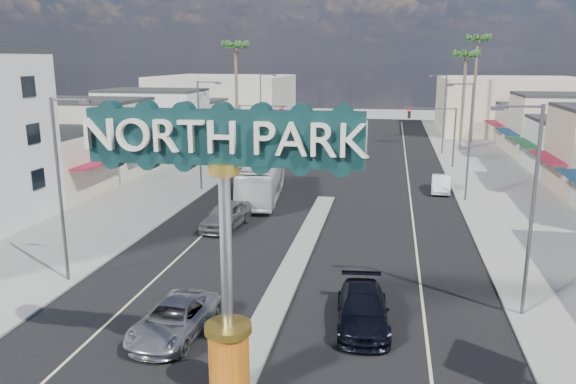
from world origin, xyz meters
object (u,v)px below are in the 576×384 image
at_px(streetlight_r_near, 529,201).
at_px(car_parked_left, 226,215).
at_px(palm_right_far, 478,45).
at_px(suv_right, 363,309).
at_px(streetlight_l_far, 262,107).
at_px(city_bus, 262,179).
at_px(streetlight_r_mid, 468,136).
at_px(suv_left, 174,319).
at_px(palm_right_mid, 466,60).
at_px(streetlight_l_mid, 201,130).
at_px(traffic_signal_left, 257,121).
at_px(streetlight_r_far, 443,110).
at_px(traffic_signal_right, 436,125).
at_px(gateway_sign, 225,223).
at_px(car_parked_right, 441,184).
at_px(palm_left_far, 236,51).
at_px(streetlight_l_near, 62,181).

bearing_deg(streetlight_r_near, car_parked_left, 147.60).
distance_m(palm_right_far, suv_right, 56.48).
height_order(streetlight_l_far, city_bus, streetlight_l_far).
distance_m(streetlight_r_mid, suv_left, 28.26).
relative_size(palm_right_mid, palm_right_far, 0.86).
relative_size(streetlight_l_mid, palm_right_mid, 0.74).
height_order(suv_left, suv_right, suv_right).
bearing_deg(streetlight_l_mid, suv_right, -57.01).
bearing_deg(traffic_signal_left, streetlight_r_far, 22.20).
height_order(traffic_signal_right, palm_right_mid, palm_right_mid).
xyz_separation_m(gateway_sign, streetlight_r_near, (10.43, 8.02, -0.86)).
distance_m(gateway_sign, traffic_signal_left, 43.04).
height_order(traffic_signal_left, city_bus, traffic_signal_left).
xyz_separation_m(palm_right_mid, car_parked_left, (-18.50, -35.89, -9.75)).
height_order(streetlight_l_mid, car_parked_right, streetlight_l_mid).
bearing_deg(palm_left_far, city_bus, -69.77).
height_order(gateway_sign, palm_right_far, palm_right_far).
relative_size(gateway_sign, city_bus, 0.82).
height_order(streetlight_r_near, suv_left, streetlight_r_near).
relative_size(streetlight_l_mid, suv_left, 1.79).
bearing_deg(streetlight_l_far, city_bus, -77.07).
distance_m(streetlight_r_far, palm_left_far, 24.38).
xyz_separation_m(streetlight_l_near, suv_left, (7.09, -4.29, -4.37)).
distance_m(traffic_signal_left, traffic_signal_right, 18.37).
bearing_deg(streetlight_r_mid, streetlight_l_near, -136.21).
distance_m(streetlight_l_near, palm_right_far, 58.35).
relative_size(streetlight_l_mid, streetlight_r_mid, 1.00).
bearing_deg(city_bus, car_parked_left, -99.56).
relative_size(streetlight_l_mid, suv_right, 1.76).
relative_size(palm_right_far, car_parked_right, 3.35).
relative_size(traffic_signal_right, streetlight_l_mid, 0.67).
bearing_deg(palm_right_far, streetlight_r_far, -114.55).
xyz_separation_m(palm_left_far, car_parked_left, (7.50, -29.89, -10.64)).
distance_m(gateway_sign, streetlight_l_far, 51.10).
xyz_separation_m(car_parked_left, city_bus, (0.53, 8.11, 0.70)).
bearing_deg(city_bus, palm_right_mid, 51.26).
xyz_separation_m(streetlight_l_far, car_parked_right, (19.43, -19.01, -4.37)).
bearing_deg(suv_left, palm_right_far, 76.55).
distance_m(streetlight_r_near, city_bus, 24.12).
relative_size(traffic_signal_left, streetlight_l_far, 0.67).
bearing_deg(suv_right, traffic_signal_left, 105.02).
xyz_separation_m(gateway_sign, suv_right, (3.94, 5.88, -5.19)).
bearing_deg(car_parked_left, city_bus, 93.19).
relative_size(streetlight_l_far, suv_left, 1.79).
xyz_separation_m(streetlight_r_mid, car_parked_left, (-15.93, -9.89, -4.21)).
xyz_separation_m(gateway_sign, streetlight_l_mid, (-10.43, 28.02, -0.86)).
distance_m(traffic_signal_left, palm_right_far, 31.22).
height_order(streetlight_r_mid, car_parked_left, streetlight_r_mid).
bearing_deg(gateway_sign, streetlight_l_far, 101.78).
xyz_separation_m(palm_left_far, palm_right_mid, (26.00, 6.00, -0.90)).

